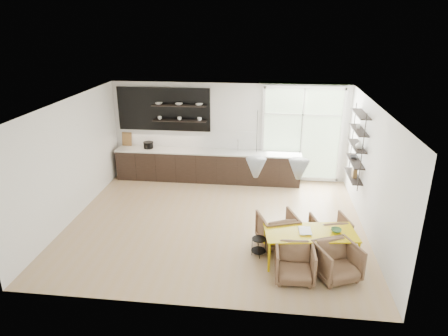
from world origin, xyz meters
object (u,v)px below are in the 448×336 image
(dining_table, at_px, (310,234))
(wire_stool, at_px, (259,244))
(armchair_back_left, at_px, (277,229))
(armchair_back_right, at_px, (329,231))
(armchair_front_left, at_px, (295,263))
(armchair_front_right, at_px, (337,261))

(dining_table, distance_m, wire_stool, 1.08)
(armchair_back_left, relative_size, armchair_back_right, 1.06)
(armchair_front_left, bearing_deg, armchair_back_left, 103.05)
(wire_stool, bearing_deg, armchair_front_left, -46.32)
(armchair_back_left, xyz_separation_m, armchair_front_right, (1.11, -1.09, -0.01))
(armchair_back_left, xyz_separation_m, armchair_back_right, (1.12, 0.08, -0.02))
(armchair_front_left, bearing_deg, dining_table, 62.01)
(dining_table, xyz_separation_m, armchair_back_right, (0.48, 0.65, -0.27))
(armchair_back_left, distance_m, armchair_front_right, 1.55)
(armchair_front_right, distance_m, wire_stool, 1.61)
(armchair_front_left, height_order, armchair_front_right, armchair_front_right)
(armchair_back_left, relative_size, armchair_front_right, 1.03)
(armchair_front_left, bearing_deg, armchair_front_right, 8.43)
(armchair_front_right, height_order, wire_stool, armchair_front_right)
(armchair_back_left, distance_m, armchair_front_left, 1.26)
(armchair_back_right, height_order, armchair_front_right, armchair_front_right)
(armchair_front_left, height_order, wire_stool, armchair_front_left)
(dining_table, distance_m, armchair_back_left, 0.90)
(armchair_back_right, distance_m, armchair_front_right, 1.16)
(armchair_back_right, bearing_deg, wire_stool, 6.39)
(dining_table, relative_size, armchair_back_right, 2.54)
(armchair_back_right, xyz_separation_m, wire_stool, (-1.50, -0.58, -0.09))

